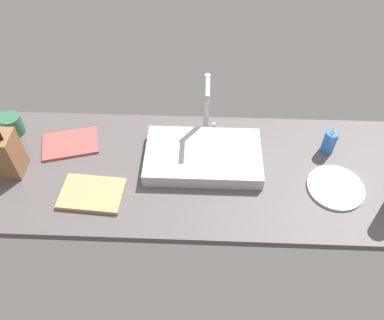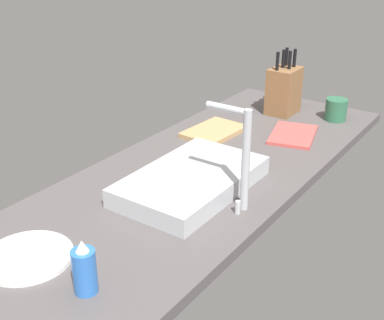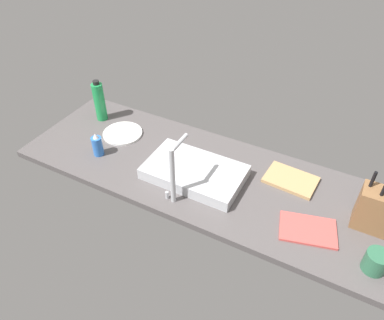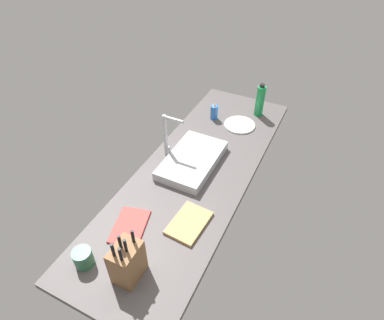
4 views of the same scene
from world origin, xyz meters
The scene contains 10 objects.
countertop_slab centered at (0.00, 0.00, 1.75)cm, with size 198.89×65.79×3.50cm, color #514C4C.
sink_basin centered at (4.71, 5.09, 6.49)cm, with size 48.33×29.11×5.98cm, color #B7BABF.
faucet centered at (5.71, 22.89, 21.28)cm, with size 5.50×14.17×30.49cm.
knife_block centered at (-76.19, -2.87, 13.77)cm, with size 14.44×10.99×27.53cm.
cutting_board centered at (-38.70, -14.31, 4.40)cm, with size 24.45×16.72×1.80cm, color tan.
soap_bottle centered at (58.32, 13.42, 9.40)cm, with size 5.56×5.56×13.61cm.
water_bottle centered at (78.56, -14.79, 15.49)cm, with size 6.51×6.51×25.46cm.
dinner_plate centered at (57.99, -7.35, 4.10)cm, with size 22.50×22.50×1.20cm, color white.
dish_towel centered at (-54.04, 12.51, 4.10)cm, with size 23.78×16.08×1.20cm, color #CC4C47.
coffee_mug centered at (-80.99, 19.30, 8.07)cm, with size 9.03×9.03×9.14cm, color #2D6647.
Camera 4 is at (-133.52, -62.96, 141.05)cm, focal length 30.38 mm.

